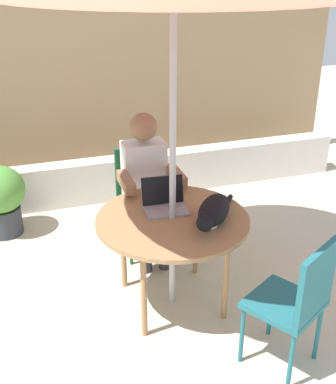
% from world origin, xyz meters
% --- Properties ---
extents(ground_plane, '(14.00, 14.00, 0.00)m').
position_xyz_m(ground_plane, '(0.00, 0.00, 0.00)').
color(ground_plane, beige).
extents(fence_back, '(5.55, 0.08, 1.93)m').
position_xyz_m(fence_back, '(0.00, 2.53, 0.96)').
color(fence_back, '#937756').
rests_on(fence_back, ground).
extents(planter_wall_low, '(4.99, 0.20, 0.44)m').
position_xyz_m(planter_wall_low, '(0.00, 1.84, 0.22)').
color(planter_wall_low, beige).
rests_on(planter_wall_low, ground).
extents(patio_table, '(1.06, 1.06, 0.71)m').
position_xyz_m(patio_table, '(0.00, 0.00, 0.65)').
color(patio_table, '#9E754C').
rests_on(patio_table, ground).
extents(chair_occupied, '(0.40, 0.40, 0.90)m').
position_xyz_m(chair_occupied, '(0.00, 0.82, 0.53)').
color(chair_occupied, '#194C2D').
rests_on(chair_occupied, ground).
extents(chair_empty, '(0.55, 0.55, 0.90)m').
position_xyz_m(chair_empty, '(0.50, -0.85, 0.53)').
color(chair_empty, '#1E606B').
rests_on(chair_empty, ground).
extents(person_seated, '(0.48, 0.48, 1.24)m').
position_xyz_m(person_seated, '(-0.00, 0.66, 0.70)').
color(person_seated, white).
rests_on(person_seated, ground).
extents(laptop, '(0.32, 0.27, 0.21)m').
position_xyz_m(laptop, '(-0.01, 0.16, 0.77)').
color(laptop, gray).
rests_on(laptop, patio_table).
extents(cat, '(0.46, 0.52, 0.17)m').
position_xyz_m(cat, '(0.23, -0.16, 0.79)').
color(cat, black).
rests_on(cat, patio_table).
extents(potted_plant_near_fence, '(0.45, 0.45, 0.66)m').
position_xyz_m(potted_plant_near_fence, '(-1.15, 1.43, 0.37)').
color(potted_plant_near_fence, '#33383D').
rests_on(potted_plant_near_fence, ground).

